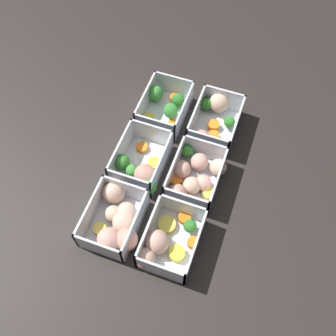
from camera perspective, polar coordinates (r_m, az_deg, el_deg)
The scene contains 7 objects.
ground_plane at distance 0.93m, azimuth 0.00°, elevation -0.71°, with size 4.00×4.00×0.00m, color #282321.
container_near_left at distance 0.84m, azimuth -0.35°, elevation -10.66°, with size 0.16×0.12×0.07m.
container_near_center at distance 0.90m, azimuth 3.84°, elevation -1.17°, with size 0.15×0.13×0.07m.
container_near_right at distance 0.99m, azimuth 6.73°, elevation 7.08°, with size 0.18×0.11×0.07m.
container_far_left at distance 0.86m, azimuth -7.42°, elevation -7.57°, with size 0.18×0.14×0.07m.
container_far_center at distance 0.91m, azimuth -3.93°, elevation 0.24°, with size 0.15×0.12×0.07m.
container_far_right at distance 1.01m, azimuth -0.42°, elevation 9.00°, with size 0.15×0.11×0.07m.
Camera 1 is at (-0.43, -0.15, 0.81)m, focal length 42.00 mm.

